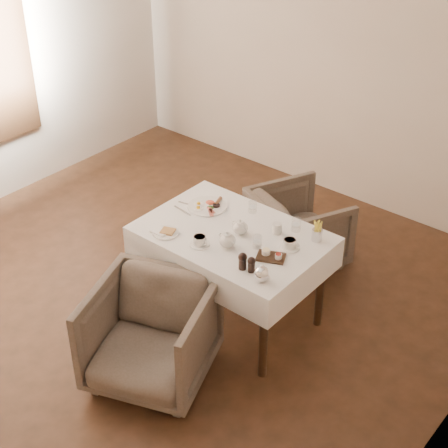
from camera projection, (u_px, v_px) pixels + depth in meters
table at (232, 246)px, 4.83m from camera, size 1.28×0.88×0.75m
armchair_near at (151, 335)px, 4.47m from camera, size 0.98×0.99×0.70m
armchair_far at (298, 228)px, 5.62m from camera, size 0.91×0.92×0.64m
breakfast_plate at (208, 206)px, 5.05m from camera, size 0.29×0.29×0.04m
side_plate at (165, 232)px, 4.75m from camera, size 0.19×0.18×0.02m
teapot_centre at (240, 227)px, 4.72m from camera, size 0.16×0.13×0.12m
teapot_front at (227, 239)px, 4.58m from camera, size 0.17×0.14×0.12m
creamer at (277, 228)px, 4.74m from camera, size 0.08×0.08×0.08m
teacup_near at (200, 241)px, 4.62m from camera, size 0.14×0.14×0.07m
teacup_far at (290, 244)px, 4.59m from camera, size 0.14×0.14×0.07m
glass_left at (253, 207)px, 4.97m from camera, size 0.08×0.08×0.09m
glass_mid at (257, 242)px, 4.59m from camera, size 0.07×0.07×0.09m
glass_right at (296, 225)px, 4.76m from camera, size 0.09×0.09×0.09m
condiment_board at (271, 256)px, 4.50m from camera, size 0.22×0.19×0.05m
pepper_mill_left at (243, 261)px, 4.38m from camera, size 0.08×0.08×0.12m
pepper_mill_right at (251, 264)px, 4.35m from camera, size 0.07×0.07×0.11m
silver_pot at (262, 273)px, 4.26m from camera, size 0.12×0.10×0.13m
fries_cup at (317, 232)px, 4.65m from camera, size 0.07×0.07×0.15m
cutlery_fork at (189, 204)px, 5.08m from camera, size 0.18×0.05×0.00m
cutlery_knife at (183, 211)px, 5.00m from camera, size 0.19×0.04×0.00m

